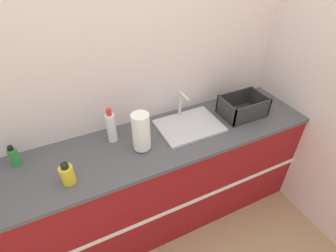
% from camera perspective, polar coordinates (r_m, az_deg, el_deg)
% --- Properties ---
extents(ground_plane, '(12.00, 12.00, 0.00)m').
position_cam_1_polar(ground_plane, '(2.42, -0.36, -24.19)').
color(ground_plane, tan).
extents(wall_back, '(4.94, 0.06, 2.60)m').
position_cam_1_polar(wall_back, '(1.91, -8.52, 11.29)').
color(wall_back, silver).
rests_on(wall_back, ground_plane).
extents(wall_right, '(0.06, 2.57, 2.60)m').
position_cam_1_polar(wall_right, '(2.38, 26.44, 13.21)').
color(wall_right, silver).
rests_on(wall_right, ground_plane).
extents(counter_cabinet, '(2.57, 0.60, 0.90)m').
position_cam_1_polar(counter_cabinet, '(2.19, -3.72, -12.50)').
color(counter_cabinet, maroon).
rests_on(counter_cabinet, ground_plane).
extents(sink, '(0.47, 0.36, 0.24)m').
position_cam_1_polar(sink, '(2.01, 4.57, 0.31)').
color(sink, silver).
rests_on(sink, counter_cabinet).
extents(paper_towel_roll, '(0.12, 0.12, 0.28)m').
position_cam_1_polar(paper_towel_roll, '(1.74, -5.87, -1.28)').
color(paper_towel_roll, '#4C4C51').
rests_on(paper_towel_roll, counter_cabinet).
extents(dish_rack, '(0.35, 0.24, 0.16)m').
position_cam_1_polar(dish_rack, '(2.20, 15.90, 3.77)').
color(dish_rack, '#2D2D2D').
rests_on(dish_rack, counter_cabinet).
extents(bottle_white_spray, '(0.07, 0.07, 0.27)m').
position_cam_1_polar(bottle_white_spray, '(1.86, -12.24, -0.20)').
color(bottle_white_spray, white).
rests_on(bottle_white_spray, counter_cabinet).
extents(bottle_green, '(0.06, 0.06, 0.15)m').
position_cam_1_polar(bottle_green, '(1.93, -30.47, -5.75)').
color(bottle_green, '#2D8C3D').
rests_on(bottle_green, counter_cabinet).
extents(bottle_yellow, '(0.08, 0.08, 0.15)m').
position_cam_1_polar(bottle_yellow, '(1.67, -21.07, -9.77)').
color(bottle_yellow, yellow).
rests_on(bottle_yellow, counter_cabinet).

